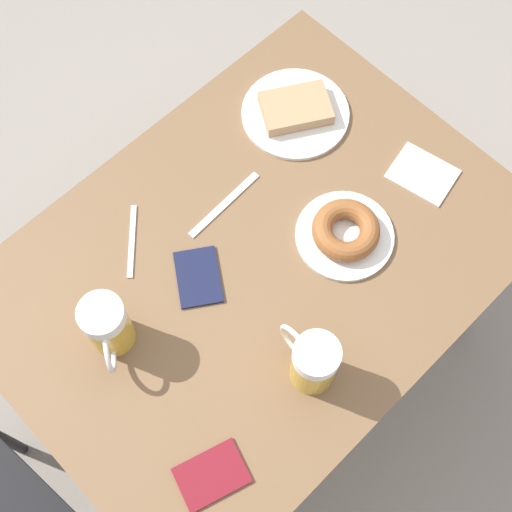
{
  "coord_description": "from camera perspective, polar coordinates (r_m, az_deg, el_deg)",
  "views": [
    {
      "loc": [
        -0.42,
        0.41,
        2.09
      ],
      "look_at": [
        0.0,
        0.0,
        0.75
      ],
      "focal_mm": 50.0,
      "sensor_mm": 36.0,
      "label": 1
    }
  ],
  "objects": [
    {
      "name": "napkin_folded",
      "position": [
        1.62,
        13.19,
        6.42
      ],
      "size": [
        0.16,
        0.13,
        0.0
      ],
      "rotation": [
        0.0,
        0.0,
        0.21
      ],
      "color": "white",
      "rests_on": "table"
    },
    {
      "name": "plate_with_donut",
      "position": [
        1.5,
        7.17,
        1.92
      ],
      "size": [
        0.21,
        0.21,
        0.05
      ],
      "color": "white",
      "rests_on": "table"
    },
    {
      "name": "passport_far_edge",
      "position": [
        1.47,
        -4.64,
        -1.69
      ],
      "size": [
        0.15,
        0.14,
        0.01
      ],
      "rotation": [
        0.0,
        0.0,
        4.12
      ],
      "color": "#141938",
      "rests_on": "table"
    },
    {
      "name": "fork",
      "position": [
        1.52,
        -9.9,
        1.2
      ],
      "size": [
        0.13,
        0.12,
        0.0
      ],
      "rotation": [
        0.0,
        0.0,
        0.82
      ],
      "color": "silver",
      "rests_on": "table"
    },
    {
      "name": "beer_mug_center",
      "position": [
        1.34,
        4.59,
        -8.44
      ],
      "size": [
        0.14,
        0.09,
        0.15
      ],
      "color": "gold",
      "rests_on": "table"
    },
    {
      "name": "ground_plane",
      "position": [
        2.17,
        -0.0,
        -7.92
      ],
      "size": [
        8.0,
        8.0,
        0.0
      ],
      "primitive_type": "plane",
      "color": "gray"
    },
    {
      "name": "table",
      "position": [
        1.54,
        -0.0,
        -1.17
      ],
      "size": [
        0.8,
        1.1,
        0.73
      ],
      "color": "brown",
      "rests_on": "ground_plane"
    },
    {
      "name": "beer_mug_left",
      "position": [
        1.38,
        -11.8,
        -5.53
      ],
      "size": [
        0.12,
        0.1,
        0.15
      ],
      "color": "gold",
      "rests_on": "table"
    },
    {
      "name": "plate_with_cake",
      "position": [
        1.65,
        3.18,
        11.5
      ],
      "size": [
        0.25,
        0.25,
        0.04
      ],
      "color": "white",
      "rests_on": "table"
    },
    {
      "name": "passport_near_edge",
      "position": [
        1.37,
        -3.56,
        -17.1
      ],
      "size": [
        0.12,
        0.15,
        0.01
      ],
      "rotation": [
        0.0,
        0.0,
        2.84
      ],
      "color": "maroon",
      "rests_on": "table"
    },
    {
      "name": "knife",
      "position": [
        1.54,
        -2.56,
        4.14
      ],
      "size": [
        0.03,
        0.21,
        0.0
      ],
      "rotation": [
        0.0,
        0.0,
        3.19
      ],
      "color": "silver",
      "rests_on": "table"
    }
  ]
}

